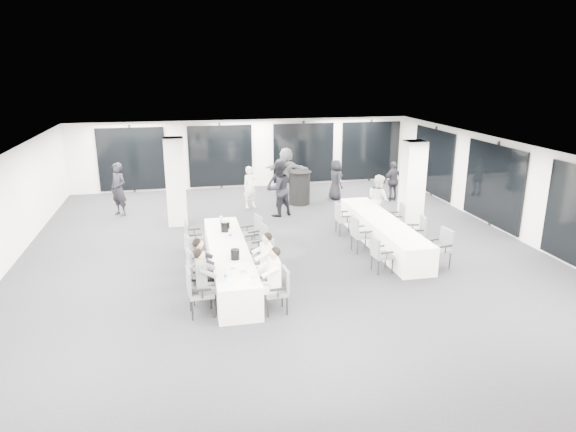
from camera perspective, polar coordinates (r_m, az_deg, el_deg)
The scene contains 43 objects.
room at distance 14.99m, azimuth 1.86°, elevation 2.69°, with size 14.04×16.04×2.84m.
column_left at distance 16.61m, azimuth -12.37°, elevation 3.74°, with size 0.60×0.60×2.80m, color silver.
column_right at distance 15.98m, azimuth 13.60°, elevation 3.16°, with size 0.60×0.60×2.80m, color silver.
banquet_table_main at distance 12.56m, azimuth -6.57°, elevation -5.05°, with size 0.90×5.00×0.75m, color white.
banquet_table_side at distance 14.85m, azimuth 10.40°, elevation -1.77°, with size 0.90×5.00×0.75m, color white.
cocktail_table at distance 18.85m, azimuth 1.28°, elevation 3.18°, with size 0.88×0.88×1.22m.
chair_main_left_near at distance 10.69m, azimuth -10.12°, elevation -7.99°, with size 0.54×0.60×1.02m.
chair_main_left_second at distance 11.31m, azimuth -10.17°, elevation -6.96°, with size 0.53×0.56×0.90m.
chair_main_left_mid at distance 12.17m, azimuth -10.31°, elevation -5.34°, with size 0.51×0.54×0.86m.
chair_main_left_fourth at distance 12.97m, azimuth -10.48°, elevation -3.78°, with size 0.56×0.59×0.93m.
chair_main_left_far at distance 14.04m, azimuth -10.66°, elevation -2.10°, with size 0.51×0.56×0.97m.
chair_main_right_near at distance 10.69m, azimuth -1.00°, elevation -7.95°, with size 0.51×0.56×0.95m.
chair_main_right_second at distance 11.55m, azimuth -1.92°, elevation -6.27°, with size 0.44×0.50×0.87m.
chair_main_right_mid at distance 12.35m, azimuth -2.61°, elevation -4.33°, with size 0.58×0.62×1.01m.
chair_main_right_fourth at distance 13.25m, azimuth -3.29°, elevation -2.82°, with size 0.60×0.64×1.03m.
chair_main_right_far at distance 14.06m, azimuth -3.84°, elevation -1.72°, with size 0.61×0.64×1.01m.
chair_side_left_near at distance 12.86m, azimuth 10.15°, elevation -4.02°, with size 0.49×0.53×0.90m.
chair_side_left_mid at distance 14.15m, azimuth 7.91°, elevation -1.79°, with size 0.52×0.58×0.98m.
chair_side_left_far at distance 15.53m, azimuth 6.03°, elevation -0.07°, with size 0.50×0.56×0.97m.
chair_side_right_near at distance 13.54m, azimuth 16.71°, elevation -3.17°, with size 0.58×0.62×1.00m.
chair_side_right_mid at distance 14.68m, azimuth 14.22°, elevation -1.54°, with size 0.56×0.60×0.95m.
chair_side_right_far at distance 15.87m, azimuth 12.06°, elevation -0.08°, with size 0.54×0.58×0.93m.
seated_guest_a at distance 10.61m, azimuth -9.25°, elevation -6.77°, with size 0.50×0.38×1.44m.
seated_guest_b at distance 11.21m, azimuth -9.43°, elevation -5.47°, with size 0.50×0.38×1.44m.
seated_guest_c at distance 10.55m, azimuth -1.89°, elevation -6.70°, with size 0.50×0.38×1.44m.
seated_guest_d at distance 11.40m, azimuth -2.72°, elevation -4.87°, with size 0.50×0.38×1.44m.
standing_guest_a at distance 18.38m, azimuth -4.21°, elevation 3.52°, with size 0.62×0.50×1.69m, color silver.
standing_guest_b at distance 17.25m, azimuth -1.06°, elevation 3.42°, with size 1.02×0.62×2.11m, color black.
standing_guest_c at distance 18.88m, azimuth -0.79°, elevation 4.19°, with size 1.21×0.62×1.87m, color black.
standing_guest_d at distance 19.66m, azimuth 11.62°, elevation 4.09°, with size 1.00×0.56×1.69m, color black.
standing_guest_e at distance 19.54m, azimuth 5.32°, elevation 4.33°, with size 0.83×0.51×1.73m, color black.
standing_guest_f at distance 20.23m, azimuth -0.19°, elevation 5.38°, with size 1.94×0.75×2.11m, color #5B5D63.
standing_guest_g at distance 18.25m, azimuth -18.34°, elevation 3.19°, with size 0.75×0.60×2.05m, color black.
standing_guest_h at distance 16.73m, azimuth 10.02°, elevation 2.21°, with size 0.87×0.53×1.81m, color silver.
ice_bucket_near at distance 11.61m, azimuth -5.90°, elevation -4.26°, with size 0.21×0.21×0.23m, color black.
ice_bucket_far at distance 13.53m, azimuth -6.99°, elevation -1.17°, with size 0.24×0.24×0.27m, color black.
water_bottle_a at distance 10.59m, azimuth -6.95°, elevation -6.47°, with size 0.07×0.07×0.21m, color silver.
water_bottle_b at distance 12.99m, azimuth -6.45°, elevation -1.99°, with size 0.08×0.08×0.24m, color silver.
water_bottle_c at distance 14.13m, azimuth -7.43°, elevation -0.47°, with size 0.08×0.08×0.24m, color silver.
plate_a at distance 11.11m, azimuth -6.15°, elevation -5.84°, with size 0.18×0.18×0.03m.
plate_b at distance 10.92m, azimuth -5.01°, elevation -6.21°, with size 0.22×0.22×0.03m.
plate_c at distance 11.83m, azimuth -5.94°, elevation -4.41°, with size 0.19×0.19×0.03m.
wine_glass at distance 10.27m, azimuth -3.87°, elevation -6.82°, with size 0.08×0.08×0.21m.
Camera 1 is at (-2.59, -13.02, 4.97)m, focal length 32.00 mm.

